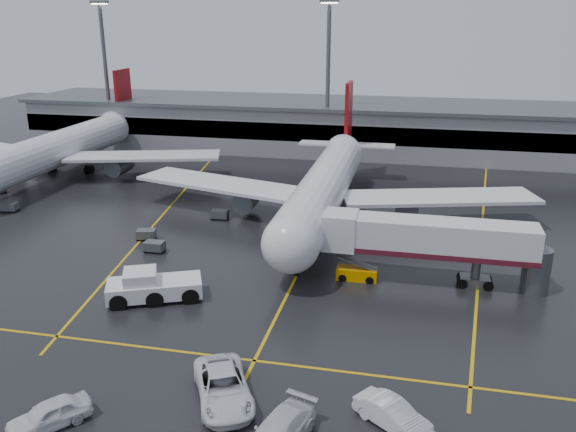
# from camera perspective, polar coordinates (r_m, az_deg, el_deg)

# --- Properties ---
(ground) EXTENTS (220.00, 220.00, 0.00)m
(ground) POSITION_cam_1_polar(r_m,az_deg,el_deg) (62.25, 2.20, -3.04)
(ground) COLOR black
(ground) RESTS_ON ground
(apron_line_centre) EXTENTS (0.25, 90.00, 0.02)m
(apron_line_centre) POSITION_cam_1_polar(r_m,az_deg,el_deg) (62.25, 2.20, -3.03)
(apron_line_centre) COLOR gold
(apron_line_centre) RESTS_ON ground
(apron_line_stop) EXTENTS (60.00, 0.25, 0.02)m
(apron_line_stop) POSITION_cam_1_polar(r_m,az_deg,el_deg) (43.06, -3.24, -13.68)
(apron_line_stop) COLOR gold
(apron_line_stop) RESTS_ON ground
(apron_line_left) EXTENTS (9.99, 69.35, 0.02)m
(apron_line_left) POSITION_cam_1_polar(r_m,az_deg,el_deg) (76.94, -11.23, 0.91)
(apron_line_left) COLOR gold
(apron_line_left) RESTS_ON ground
(apron_line_right) EXTENTS (7.57, 69.64, 0.02)m
(apron_line_right) POSITION_cam_1_polar(r_m,az_deg,el_deg) (71.22, 18.10, -1.13)
(apron_line_right) COLOR gold
(apron_line_right) RESTS_ON ground
(terminal) EXTENTS (122.00, 19.00, 8.60)m
(terminal) POSITION_cam_1_polar(r_m,az_deg,el_deg) (107.01, 6.91, 8.50)
(terminal) COLOR gray
(terminal) RESTS_ON ground
(light_mast_left) EXTENTS (3.00, 1.20, 25.45)m
(light_mast_left) POSITION_cam_1_polar(r_m,az_deg,el_deg) (113.59, -17.11, 13.59)
(light_mast_left) COLOR #595B60
(light_mast_left) RESTS_ON ground
(light_mast_mid) EXTENTS (3.00, 1.20, 25.45)m
(light_mast_mid) POSITION_cam_1_polar(r_m,az_deg,el_deg) (100.45, 3.86, 13.77)
(light_mast_mid) COLOR #595B60
(light_mast_mid) RESTS_ON ground
(main_airliner) EXTENTS (48.80, 45.60, 14.10)m
(main_airliner) POSITION_cam_1_polar(r_m,az_deg,el_deg) (69.98, 3.67, 3.05)
(main_airliner) COLOR silver
(main_airliner) RESTS_ON ground
(second_airliner) EXTENTS (48.80, 45.60, 14.10)m
(second_airliner) POSITION_cam_1_polar(r_m,az_deg,el_deg) (96.21, -20.78, 6.20)
(second_airliner) COLOR silver
(second_airliner) RESTS_ON ground
(jet_bridge) EXTENTS (19.90, 3.40, 6.05)m
(jet_bridge) POSITION_cam_1_polar(r_m,az_deg,el_deg) (54.43, 13.48, -2.40)
(jet_bridge) COLOR silver
(jet_bridge) RESTS_ON ground
(pushback_tractor) EXTENTS (8.49, 6.05, 2.82)m
(pushback_tractor) POSITION_cam_1_polar(r_m,az_deg,el_deg) (52.16, -12.93, -6.67)
(pushback_tractor) COLOR silver
(pushback_tractor) RESTS_ON ground
(belt_loader) EXTENTS (3.70, 1.78, 2.33)m
(belt_loader) POSITION_cam_1_polar(r_m,az_deg,el_deg) (55.13, 6.62, -5.49)
(belt_loader) COLOR orange
(belt_loader) RESTS_ON ground
(service_van_a) EXTENTS (5.95, 7.62, 1.92)m
(service_van_a) POSITION_cam_1_polar(r_m,az_deg,el_deg) (38.93, -6.23, -15.99)
(service_van_a) COLOR silver
(service_van_a) RESTS_ON ground
(service_van_b) EXTENTS (4.05, 6.33, 1.71)m
(service_van_b) POSITION_cam_1_polar(r_m,az_deg,el_deg) (35.50, -0.92, -20.01)
(service_van_b) COLOR silver
(service_van_b) RESTS_ON ground
(service_van_c) EXTENTS (5.00, 4.26, 1.62)m
(service_van_c) POSITION_cam_1_polar(r_m,az_deg,el_deg) (37.32, 9.99, -18.21)
(service_van_c) COLOR silver
(service_van_c) RESTS_ON ground
(service_van_d) EXTENTS (4.53, 4.97, 1.64)m
(service_van_d) POSITION_cam_1_polar(r_m,az_deg,el_deg) (39.36, -21.93, -17.24)
(service_van_d) COLOR white
(service_van_d) RESTS_ON ground
(baggage_cart_a) EXTENTS (2.02, 1.33, 1.12)m
(baggage_cart_a) POSITION_cam_1_polar(r_m,az_deg,el_deg) (62.43, -12.68, -2.83)
(baggage_cart_a) COLOR #595B60
(baggage_cart_a) RESTS_ON ground
(baggage_cart_b) EXTENTS (2.25, 1.73, 1.12)m
(baggage_cart_b) POSITION_cam_1_polar(r_m,az_deg,el_deg) (66.01, -13.43, -1.69)
(baggage_cart_b) COLOR #595B60
(baggage_cart_b) RESTS_ON ground
(baggage_cart_c) EXTENTS (2.08, 1.43, 1.12)m
(baggage_cart_c) POSITION_cam_1_polar(r_m,az_deg,el_deg) (71.04, -6.57, 0.18)
(baggage_cart_c) COLOR #595B60
(baggage_cart_c) RESTS_ON ground
(baggage_cart_e) EXTENTS (2.19, 1.62, 1.12)m
(baggage_cart_e) POSITION_cam_1_polar(r_m,az_deg,el_deg) (81.09, -25.18, 0.83)
(baggage_cart_e) COLOR #595B60
(baggage_cart_e) RESTS_ON ground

